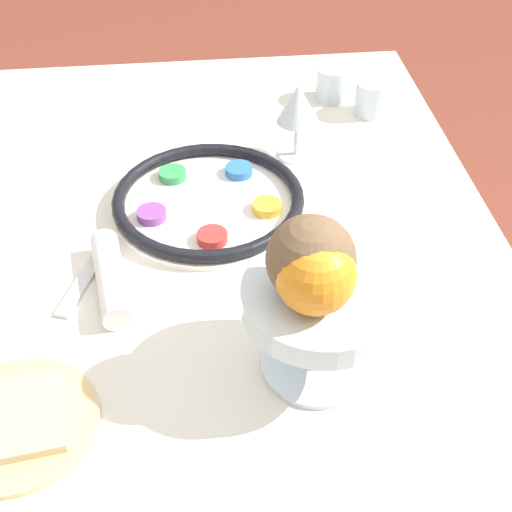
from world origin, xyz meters
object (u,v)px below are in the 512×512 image
(bread_plate, at_px, (16,422))
(seder_plate, at_px, (209,200))
(fruit_stand, at_px, (321,310))
(cup_mid, at_px, (372,98))
(napkin_roll, at_px, (111,278))
(cup_near, at_px, (333,84))
(coconut, at_px, (311,259))
(wine_glass, at_px, (298,106))
(orange_fruit, at_px, (315,275))

(bread_plate, bearing_deg, seder_plate, 147.93)
(fruit_stand, bearing_deg, cup_mid, 160.79)
(napkin_roll, xyz_separation_m, cup_near, (-0.50, 0.40, 0.01))
(fruit_stand, height_order, bread_plate, fruit_stand)
(cup_near, relative_size, cup_mid, 1.00)
(seder_plate, height_order, fruit_stand, fruit_stand)
(coconut, bearing_deg, fruit_stand, 99.14)
(wine_glass, bearing_deg, napkin_roll, -44.94)
(orange_fruit, bearing_deg, coconut, -174.37)
(seder_plate, relative_size, orange_fruit, 3.41)
(seder_plate, distance_m, coconut, 0.39)
(wine_glass, distance_m, bread_plate, 0.67)
(napkin_roll, height_order, cup_near, cup_near)
(seder_plate, bearing_deg, coconut, 15.90)
(wine_glass, xyz_separation_m, bread_plate, (0.52, -0.40, -0.09))
(cup_near, bearing_deg, cup_mid, 44.72)
(orange_fruit, xyz_separation_m, cup_near, (-0.69, 0.16, -0.14))
(orange_fruit, relative_size, bread_plate, 0.46)
(bread_plate, bearing_deg, napkin_roll, 155.74)
(bread_plate, relative_size, napkin_roll, 1.09)
(wine_glass, bearing_deg, coconut, -7.47)
(bread_plate, bearing_deg, cup_near, 144.93)
(bread_plate, xyz_separation_m, cup_mid, (-0.65, 0.57, 0.03))
(seder_plate, height_order, napkin_roll, napkin_roll)
(fruit_stand, relative_size, cup_mid, 2.85)
(napkin_roll, bearing_deg, bread_plate, -24.26)
(napkin_roll, xyz_separation_m, cup_mid, (-0.43, 0.47, 0.01))
(orange_fruit, height_order, coconut, coconut)
(napkin_roll, distance_m, cup_mid, 0.64)
(wine_glass, bearing_deg, seder_plate, -49.60)
(coconut, xyz_separation_m, cup_mid, (-0.61, 0.23, -0.15))
(seder_plate, bearing_deg, orange_fruit, 15.36)
(orange_fruit, distance_m, cup_near, 0.72)
(seder_plate, bearing_deg, cup_mid, 129.38)
(seder_plate, relative_size, bread_plate, 1.59)
(cup_mid, bearing_deg, fruit_stand, -19.21)
(napkin_roll, bearing_deg, wine_glass, 135.06)
(orange_fruit, relative_size, coconut, 0.89)
(seder_plate, bearing_deg, napkin_roll, -40.54)
(wine_glass, height_order, bread_plate, wine_glass)
(napkin_roll, bearing_deg, fruit_stand, 56.71)
(seder_plate, bearing_deg, fruit_stand, 18.50)
(orange_fruit, height_order, napkin_roll, orange_fruit)
(coconut, distance_m, bread_plate, 0.38)
(wine_glass, bearing_deg, bread_plate, -37.54)
(orange_fruit, bearing_deg, bread_plate, -85.27)
(bread_plate, relative_size, cup_mid, 2.92)
(wine_glass, bearing_deg, cup_mid, 128.35)
(cup_near, bearing_deg, orange_fruit, -13.17)
(orange_fruit, relative_size, napkin_roll, 0.51)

